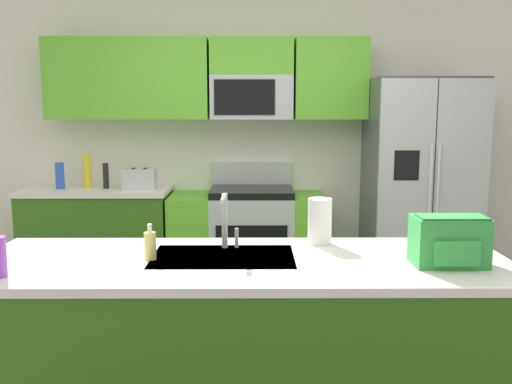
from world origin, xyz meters
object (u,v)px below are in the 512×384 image
range_oven (247,239)px  refrigerator (420,186)px  bottle_blue (60,176)px  soap_dispenser (150,245)px  sink_faucet (226,216)px  paper_towel_roll (320,221)px  bottle_yellow (87,171)px  pepper_mill (106,176)px  backpack (449,240)px  toaster (140,179)px

range_oven → refrigerator: refrigerator is taller
bottle_blue → soap_dispenser: bearing=-62.3°
sink_faucet → paper_towel_roll: 0.50m
bottle_yellow → soap_dispenser: 2.54m
pepper_mill → soap_dispenser: size_ratio=1.30×
pepper_mill → range_oven: bearing=0.1°
bottle_blue → bottle_yellow: bearing=13.2°
refrigerator → range_oven: bearing=177.3°
bottle_yellow → backpack: 3.39m
backpack → bottle_yellow: bearing=133.9°
refrigerator → toaster: refrigerator is taller
paper_towel_roll → bottle_yellow: bearing=131.6°
refrigerator → soap_dispenser: refrigerator is taller
range_oven → backpack: 2.65m
toaster → bottle_blue: size_ratio=1.23×
toaster → paper_towel_roll: paper_towel_roll is taller
refrigerator → soap_dispenser: size_ratio=10.88×
pepper_mill → bottle_yellow: size_ratio=0.74×
bottle_yellow → paper_towel_roll: (1.81, -2.04, -0.03)m
range_oven → toaster: bearing=-176.8°
bottle_blue → soap_dispenser: (1.20, -2.29, -0.05)m
range_oven → toaster: 1.08m
refrigerator → sink_faucet: bearing=-127.8°
refrigerator → pepper_mill: bearing=178.5°
range_oven → soap_dispenser: size_ratio=8.00×
range_oven → bottle_blue: 1.73m
refrigerator → bottle_yellow: refrigerator is taller
sink_faucet → soap_dispenser: (-0.35, -0.19, -0.10)m
toaster → backpack: backpack is taller
range_oven → bottle_blue: bearing=-179.2°
range_oven → pepper_mill: 1.36m
pepper_mill → bottle_blue: bearing=-177.0°
refrigerator → pepper_mill: refrigerator is taller
bottle_yellow → pepper_mill: bearing=-10.3°
toaster → bottle_blue: bottle_blue is taller
toaster → bottle_yellow: bottle_yellow is taller
bottle_yellow → backpack: size_ratio=0.93×
range_oven → toaster: size_ratio=4.86×
range_oven → toaster: range_oven is taller
refrigerator → bottle_blue: bearing=179.1°
range_oven → pepper_mill: bearing=-179.9°
refrigerator → bottle_yellow: 2.92m
range_oven → paper_towel_roll: 2.13m
sink_faucet → backpack: 1.07m
paper_towel_roll → soap_dispenser: bearing=-160.2°
sink_faucet → bottle_blue: bearing=126.4°
backpack → pepper_mill: bearing=132.1°
range_oven → bottle_yellow: (-1.41, 0.03, 0.61)m
toaster → bottle_yellow: size_ratio=0.94×
backpack → sink_faucet: bearing=164.1°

